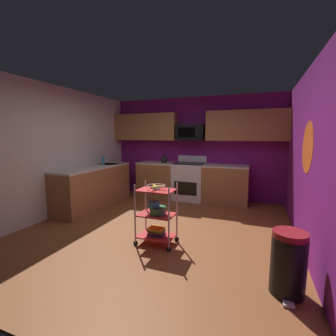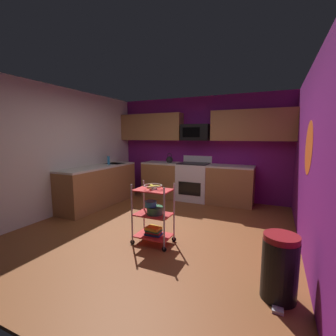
# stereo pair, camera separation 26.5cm
# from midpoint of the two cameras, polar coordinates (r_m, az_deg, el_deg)

# --- Properties ---
(floor) EXTENTS (4.40, 4.80, 0.04)m
(floor) POSITION_cam_midpoint_polar(r_m,az_deg,el_deg) (4.19, -4.48, -15.06)
(floor) COLOR brown
(floor) RESTS_ON ground
(wall_back) EXTENTS (4.52, 0.06, 2.60)m
(wall_back) POSITION_cam_midpoint_polar(r_m,az_deg,el_deg) (6.15, 5.20, 4.90)
(wall_back) COLOR #751970
(wall_back) RESTS_ON ground
(wall_left) EXTENTS (0.06, 4.80, 2.60)m
(wall_left) POSITION_cam_midpoint_polar(r_m,az_deg,el_deg) (5.24, -27.29, 3.58)
(wall_left) COLOR silver
(wall_left) RESTS_ON ground
(wall_right) EXTENTS (0.06, 4.80, 2.60)m
(wall_right) POSITION_cam_midpoint_polar(r_m,az_deg,el_deg) (3.54, 29.97, 1.82)
(wall_right) COLOR #751970
(wall_right) RESTS_ON ground
(wall_flower_decal) EXTENTS (0.00, 0.73, 0.73)m
(wall_flower_decal) POSITION_cam_midpoint_polar(r_m,az_deg,el_deg) (3.70, 29.21, 4.42)
(wall_flower_decal) COLOR #E5591E
(counter_run) EXTENTS (3.60, 2.70, 0.92)m
(counter_run) POSITION_cam_midpoint_polar(r_m,az_deg,el_deg) (5.70, -5.44, -3.80)
(counter_run) COLOR #9E6B3D
(counter_run) RESTS_ON ground
(oven_range) EXTENTS (0.76, 0.65, 1.10)m
(oven_range) POSITION_cam_midpoint_polar(r_m,az_deg,el_deg) (5.95, 3.91, -3.17)
(oven_range) COLOR white
(oven_range) RESTS_ON ground
(upper_cabinets) EXTENTS (4.40, 0.33, 0.70)m
(upper_cabinets) POSITION_cam_midpoint_polar(r_m,az_deg,el_deg) (5.96, 4.82, 10.11)
(upper_cabinets) COLOR #9E6B3D
(microwave) EXTENTS (0.70, 0.39, 0.40)m
(microwave) POSITION_cam_midpoint_polar(r_m,az_deg,el_deg) (5.94, 4.31, 8.67)
(microwave) COLOR black
(rolling_cart) EXTENTS (0.60, 0.37, 0.91)m
(rolling_cart) POSITION_cam_midpoint_polar(r_m,az_deg,el_deg) (3.53, -5.06, -11.28)
(rolling_cart) COLOR silver
(rolling_cart) RESTS_ON ground
(fruit_bowl) EXTENTS (0.27, 0.27, 0.07)m
(fruit_bowl) POSITION_cam_midpoint_polar(r_m,az_deg,el_deg) (3.42, -5.14, -4.54)
(fruit_bowl) COLOR silver
(fruit_bowl) RESTS_ON rolling_cart
(mixing_bowl_large) EXTENTS (0.25, 0.25, 0.11)m
(mixing_bowl_large) POSITION_cam_midpoint_polar(r_m,az_deg,el_deg) (3.50, -4.69, -10.29)
(mixing_bowl_large) COLOR #387F4C
(mixing_bowl_large) RESTS_ON rolling_cart
(mixing_bowl_small) EXTENTS (0.18, 0.18, 0.08)m
(mixing_bowl_small) POSITION_cam_midpoint_polar(r_m,az_deg,el_deg) (3.47, -5.68, -8.75)
(mixing_bowl_small) COLOR #338CBF
(mixing_bowl_small) RESTS_ON rolling_cart
(book_stack) EXTENTS (0.25, 0.19, 0.12)m
(book_stack) POSITION_cam_midpoint_polar(r_m,az_deg,el_deg) (3.63, -5.01, -15.19)
(book_stack) COLOR #1E4C8C
(book_stack) RESTS_ON rolling_cart
(kettle) EXTENTS (0.21, 0.18, 0.26)m
(kettle) POSITION_cam_midpoint_polar(r_m,az_deg,el_deg) (6.10, -2.10, 2.04)
(kettle) COLOR black
(kettle) RESTS_ON counter_run
(dish_soap_bottle) EXTENTS (0.06, 0.06, 0.20)m
(dish_soap_bottle) POSITION_cam_midpoint_polar(r_m,az_deg,el_deg) (5.85, -16.82, 1.70)
(dish_soap_bottle) COLOR #2D8CBF
(dish_soap_bottle) RESTS_ON counter_run
(trash_can) EXTENTS (0.34, 0.42, 0.66)m
(trash_can) POSITION_cam_midpoint_polar(r_m,az_deg,el_deg) (2.77, 24.78, -20.39)
(trash_can) COLOR black
(trash_can) RESTS_ON ground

